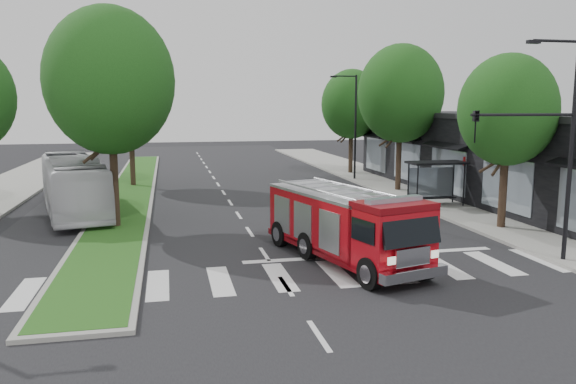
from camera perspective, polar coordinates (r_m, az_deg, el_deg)
name	(u,v)px	position (r m, az deg, el deg)	size (l,w,h in m)	color
ground	(265,254)	(21.92, -2.40, -6.34)	(140.00, 140.00, 0.00)	black
sidewalk_right	(439,200)	(35.25, 15.13, -0.75)	(5.00, 80.00, 0.15)	gray
median	(132,190)	(39.34, -15.59, 0.20)	(3.00, 50.00, 0.15)	gray
storefront_row	(508,158)	(37.23, 21.46, 3.21)	(8.00, 30.00, 5.00)	black
bus_shelter	(435,171)	(32.76, 14.72, 2.04)	(3.20, 1.60, 2.61)	black
tree_right_near	(508,110)	(27.38, 21.42, 7.74)	(4.40, 4.40, 8.05)	black
tree_right_mid	(401,94)	(37.99, 11.36, 9.76)	(5.60, 5.60, 9.72)	black
tree_right_far	(351,104)	(47.32, 6.47, 8.86)	(5.00, 5.00, 8.73)	black
tree_median_near	(110,81)	(26.99, -17.65, 10.70)	(5.80, 5.80, 10.16)	black
tree_median_far	(130,94)	(40.94, -15.80, 9.52)	(5.60, 5.60, 9.72)	black
streetlight_right_near	(550,136)	(21.82, 25.11, 5.20)	(4.08, 0.22, 8.00)	black
streetlight_right_far	(354,122)	(43.18, 6.68, 7.07)	(2.11, 0.20, 8.00)	black
fire_engine	(344,225)	(20.78, 5.73, -3.39)	(4.48, 8.48, 2.82)	#66050B
city_bus	(73,185)	(31.80, -20.99, 0.68)	(2.62, 11.21, 3.12)	silver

